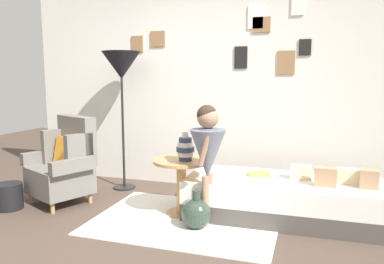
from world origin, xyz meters
The scene contains 16 objects.
ground_plane centered at (0.00, 0.00, 0.00)m, with size 12.00×12.00×0.00m, color #4C3D33.
gallery_wall centered at (0.00, 1.95, 1.30)m, with size 4.80×0.12×2.60m.
rug centered at (0.17, 0.69, 0.01)m, with size 1.79×1.32×0.01m, color silver.
armchair centered at (-1.31, 0.82, 0.44)m, with size 0.89×0.80×0.97m.
daybed centered at (1.07, 1.05, 0.20)m, with size 1.91×0.82×0.40m.
pillow_head centered at (1.84, 0.98, 0.49)m, with size 0.16×0.12×0.17m, color tan.
pillow_mid centered at (1.66, 1.09, 0.47)m, with size 0.21×0.12×0.14m, color beige.
pillow_back centered at (1.46, 0.94, 0.49)m, with size 0.20×0.12×0.18m, color tan.
pillow_extra centered at (1.23, 1.12, 0.47)m, with size 0.21×0.12×0.14m, color beige.
side_table centered at (0.07, 0.84, 0.41)m, with size 0.58×0.58×0.58m.
vase_striped centered at (0.12, 0.81, 0.70)m, with size 0.18×0.18×0.30m.
floor_lamp centered at (-0.93, 1.49, 1.51)m, with size 0.47×0.47×1.72m.
person_child centered at (0.40, 0.64, 0.74)m, with size 0.34×0.34×1.16m.
book_on_daybed centered at (0.82, 1.14, 0.42)m, with size 0.22×0.16×0.03m, color gold.
demijohn_near centered at (0.32, 0.54, 0.15)m, with size 0.28×0.28×0.37m.
magazine_basket centered at (-1.75, 0.42, 0.14)m, with size 0.28×0.28×0.28m, color black.
Camera 1 is at (1.30, -2.65, 1.40)m, focal length 34.83 mm.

